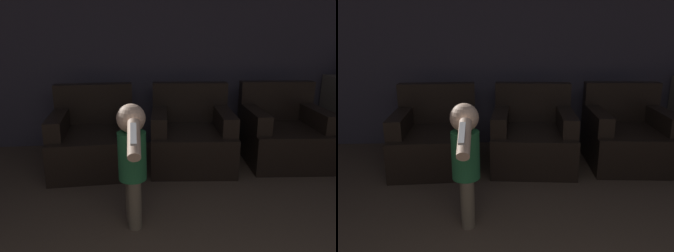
{
  "view_description": "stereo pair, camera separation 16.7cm",
  "coord_description": "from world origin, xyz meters",
  "views": [
    {
      "loc": [
        -0.28,
        0.28,
        1.42
      ],
      "look_at": [
        -0.01,
        3.1,
        0.62
      ],
      "focal_mm": 35.0,
      "sensor_mm": 36.0,
      "label": 1
    },
    {
      "loc": [
        -0.12,
        0.27,
        1.42
      ],
      "look_at": [
        -0.01,
        3.1,
        0.62
      ],
      "focal_mm": 35.0,
      "sensor_mm": 36.0,
      "label": 2
    }
  ],
  "objects": [
    {
      "name": "wall_back",
      "position": [
        0.0,
        4.5,
        1.3
      ],
      "size": [
        8.4,
        0.05,
        2.6
      ],
      "color": "#3D3842",
      "rests_on": "ground_plane"
    },
    {
      "name": "armchair_middle",
      "position": [
        0.31,
        3.73,
        0.3
      ],
      "size": [
        0.94,
        0.97,
        0.87
      ],
      "rotation": [
        0.0,
        0.0,
        -0.08
      ],
      "color": "black",
      "rests_on": "ground_plane"
    },
    {
      "name": "armchair_left",
      "position": [
        -0.76,
        3.73,
        0.3
      ],
      "size": [
        0.92,
        0.95,
        0.87
      ],
      "rotation": [
        0.0,
        0.0,
        0.06
      ],
      "color": "black",
      "rests_on": "ground_plane"
    },
    {
      "name": "person_toddler",
      "position": [
        -0.33,
        2.52,
        0.56
      ],
      "size": [
        0.21,
        0.64,
        0.95
      ],
      "rotation": [
        0.0,
        0.0,
        1.72
      ],
      "color": "brown",
      "rests_on": "ground_plane"
    },
    {
      "name": "armchair_right",
      "position": [
        1.37,
        3.73,
        0.3
      ],
      "size": [
        0.92,
        0.96,
        0.87
      ],
      "rotation": [
        0.0,
        0.0,
        -0.06
      ],
      "color": "black",
      "rests_on": "ground_plane"
    }
  ]
}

